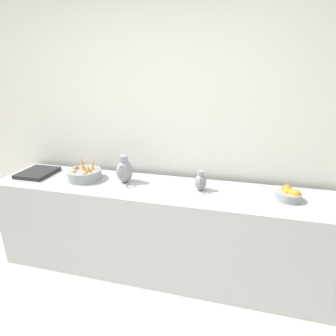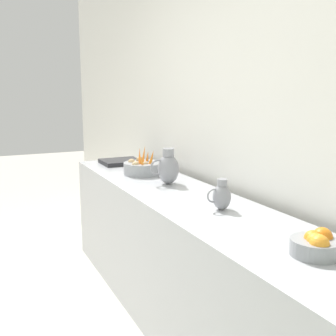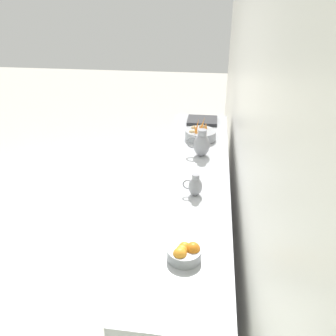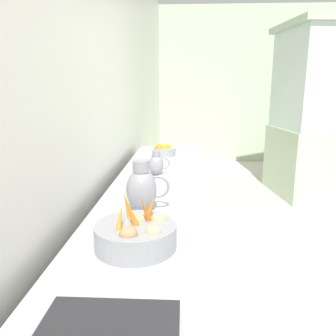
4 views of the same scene
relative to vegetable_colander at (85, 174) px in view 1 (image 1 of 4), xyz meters
The scene contains 7 objects.
tile_wall_left 1.44m from the vegetable_colander, 107.25° to the left, with size 0.10×8.99×3.00m, color white.
prep_counter 0.90m from the vegetable_colander, 88.46° to the left, with size 0.60×3.10×0.87m, color #ADAFB5.
vegetable_colander is the anchor object (origin of this frame).
orange_bowl 1.80m from the vegetable_colander, 90.07° to the left, with size 0.20×0.20×0.11m.
metal_pitcher_tall 0.40m from the vegetable_colander, 93.80° to the left, with size 0.21×0.15×0.25m.
metal_pitcher_short 1.10m from the vegetable_colander, 90.79° to the left, with size 0.15×0.10×0.17m.
counter_sink_basin 0.52m from the vegetable_colander, 89.68° to the right, with size 0.34×0.30×0.04m, color #232326.
Camera 1 is at (0.54, 0.67, 1.82)m, focal length 28.64 mm.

